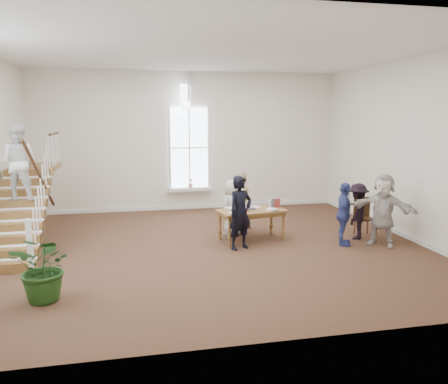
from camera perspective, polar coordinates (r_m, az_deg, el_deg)
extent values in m
plane|color=#43251A|center=(10.48, -1.37, -7.25)|extent=(10.00, 10.00, 0.00)
plane|color=white|center=(14.48, -4.59, 6.58)|extent=(10.00, 0.00, 10.00)
plane|color=white|center=(5.70, 6.59, 1.31)|extent=(10.00, 0.00, 10.00)
plane|color=white|center=(11.98, 22.93, 5.12)|extent=(0.00, 9.00, 9.00)
plane|color=white|center=(10.10, -1.48, 17.93)|extent=(10.00, 10.00, 0.00)
cube|color=white|center=(14.48, -4.42, 0.40)|extent=(1.45, 0.28, 0.10)
plane|color=white|center=(14.44, -4.55, 5.77)|extent=(2.60, 0.00, 2.60)
plane|color=white|center=(14.41, -4.64, 12.13)|extent=(0.60, 0.60, 0.85)
cube|color=white|center=(14.75, -4.46, -1.95)|extent=(10.00, 0.04, 0.12)
imported|color=pink|center=(14.42, -4.41, 1.17)|extent=(0.17, 0.17, 0.30)
cube|color=brown|center=(9.88, -26.46, -8.79)|extent=(1.10, 0.30, 0.20)
cube|color=brown|center=(10.10, -26.12, -7.18)|extent=(1.10, 0.30, 0.20)
cube|color=brown|center=(10.32, -25.79, -5.64)|extent=(1.10, 0.30, 0.20)
cube|color=brown|center=(10.56, -25.48, -4.16)|extent=(1.10, 0.30, 0.20)
cube|color=brown|center=(10.80, -25.19, -2.75)|extent=(1.10, 0.30, 0.20)
cube|color=brown|center=(11.05, -24.91, -1.40)|extent=(1.10, 0.30, 0.20)
cube|color=brown|center=(11.30, -24.64, -0.11)|extent=(1.10, 0.30, 0.20)
cube|color=brown|center=(11.56, -24.39, 1.12)|extent=(1.10, 0.30, 0.20)
cube|color=brown|center=(11.82, -24.14, 2.30)|extent=(1.10, 0.30, 0.20)
cube|color=brown|center=(12.69, -23.29, 3.01)|extent=(1.10, 1.20, 0.12)
cube|color=white|center=(9.49, -24.02, -6.50)|extent=(0.10, 0.10, 1.10)
cylinder|color=#341B0E|center=(10.55, -22.89, 1.83)|extent=(0.07, 2.74, 1.86)
imported|color=silver|center=(10.91, -25.28, 3.56)|extent=(0.94, 0.79, 1.72)
cube|color=brown|center=(10.91, 3.63, -2.47)|extent=(1.78, 1.12, 0.05)
cube|color=brown|center=(10.93, 3.63, -2.85)|extent=(1.64, 0.98, 0.10)
cylinder|color=brown|center=(10.44, 0.73, -5.26)|extent=(0.07, 0.07, 0.73)
cylinder|color=brown|center=(11.07, 7.74, -4.46)|extent=(0.07, 0.07, 0.73)
cylinder|color=brown|center=(11.00, -0.54, -4.46)|extent=(0.07, 0.07, 0.73)
cylinder|color=brown|center=(11.60, 6.20, -3.76)|extent=(0.07, 0.07, 0.73)
cube|color=silver|center=(11.04, 4.15, -2.05)|extent=(0.24, 0.27, 0.05)
cube|color=beige|center=(10.91, 2.21, -2.23)|extent=(0.22, 0.22, 0.03)
cube|color=tan|center=(11.08, 4.08, -2.04)|extent=(0.24, 0.25, 0.04)
cube|color=silver|center=(10.85, 6.22, -2.30)|extent=(0.28, 0.28, 0.06)
cube|color=#4C5972|center=(10.89, 6.41, -2.34)|extent=(0.23, 0.28, 0.03)
cube|color=maroon|center=(10.80, 2.64, -2.38)|extent=(0.21, 0.27, 0.03)
cube|color=white|center=(10.68, 2.01, -2.47)|extent=(0.20, 0.23, 0.04)
cube|color=#BFB299|center=(10.43, 1.01, -2.81)|extent=(0.18, 0.29, 0.03)
cube|color=silver|center=(10.97, 0.77, -2.14)|extent=(0.29, 0.30, 0.04)
cube|color=beige|center=(10.66, 1.87, -2.50)|extent=(0.18, 0.22, 0.04)
cube|color=tan|center=(10.86, 2.44, -2.29)|extent=(0.20, 0.31, 0.04)
cube|color=silver|center=(10.90, 2.52, -2.19)|extent=(0.21, 0.24, 0.05)
cube|color=#4C5972|center=(10.95, 3.42, -2.15)|extent=(0.24, 0.23, 0.05)
imported|color=black|center=(10.16, 2.15, -2.74)|extent=(0.75, 0.65, 1.73)
imported|color=beige|center=(11.40, 1.14, -2.01)|extent=(0.85, 0.78, 1.47)
imported|color=tan|center=(11.94, 2.02, -1.20)|extent=(0.97, 0.92, 1.58)
imported|color=navy|center=(10.86, 15.39, -2.81)|extent=(0.72, 0.97, 1.53)
imported|color=black|center=(11.53, 17.03, -2.42)|extent=(1.00, 1.05, 1.43)
imported|color=beige|center=(11.10, 20.02, -2.22)|extent=(1.51, 1.51, 1.75)
imported|color=#1A3C13|center=(8.01, -22.29, -9.11)|extent=(1.33, 1.26, 1.17)
cube|color=#341B0E|center=(11.89, 17.81, -3.33)|extent=(0.49, 0.49, 0.05)
cube|color=#341B0E|center=(12.01, 17.54, -1.83)|extent=(0.43, 0.10, 0.52)
cylinder|color=#341B0E|center=(11.72, 17.25, -4.68)|extent=(0.04, 0.04, 0.45)
cylinder|color=#341B0E|center=(11.85, 18.84, -4.61)|extent=(0.04, 0.04, 0.45)
cylinder|color=#341B0E|center=(12.04, 16.67, -4.27)|extent=(0.04, 0.04, 0.45)
cylinder|color=#341B0E|center=(12.16, 18.22, -4.21)|extent=(0.04, 0.04, 0.45)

